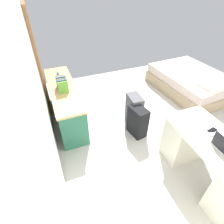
{
  "coord_description": "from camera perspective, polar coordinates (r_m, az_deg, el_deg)",
  "views": [
    {
      "loc": [
        -1.97,
        2.03,
        2.41
      ],
      "look_at": [
        0.17,
        1.17,
        0.6
      ],
      "focal_mm": 28.86,
      "sensor_mm": 36.0,
      "label": 1
    }
  ],
  "objects": [
    {
      "name": "ground_plane",
      "position": [
        3.72,
        17.98,
        -4.6
      ],
      "size": [
        5.43,
        5.43,
        0.0
      ],
      "primitive_type": "plane",
      "color": "beige"
    },
    {
      "name": "wall_back",
      "position": [
        2.29,
        -22.59,
        4.65
      ],
      "size": [
        4.43,
        0.1,
        2.51
      ],
      "primitive_type": "cube",
      "color": "silver",
      "rests_on": "ground_plane"
    },
    {
      "name": "door_wooden",
      "position": [
        3.9,
        -22.21,
        14.45
      ],
      "size": [
        0.88,
        0.05,
        2.04
      ],
      "primitive_type": "cube",
      "color": "#936038",
      "rests_on": "ground_plane"
    },
    {
      "name": "desk",
      "position": [
        2.83,
        28.5,
        -13.7
      ],
      "size": [
        1.46,
        0.71,
        0.75
      ],
      "color": "silver",
      "rests_on": "ground_plane"
    },
    {
      "name": "credenza",
      "position": [
        3.66,
        -14.53,
        2.74
      ],
      "size": [
        1.8,
        0.48,
        0.73
      ],
      "color": "#28664C",
      "rests_on": "ground_plane"
    },
    {
      "name": "bed",
      "position": [
        4.94,
        23.75,
        8.72
      ],
      "size": [
        1.96,
        1.49,
        0.58
      ],
      "color": "tan",
      "rests_on": "ground_plane"
    },
    {
      "name": "suitcase_black",
      "position": [
        3.27,
        8.08,
        -2.95
      ],
      "size": [
        0.39,
        0.27,
        0.57
      ],
      "primitive_type": "cube",
      "rotation": [
        0.0,
        0.0,
        0.16
      ],
      "color": "black",
      "rests_on": "ground_plane"
    },
    {
      "name": "suitcase_spare_grey",
      "position": [
        3.47,
        6.95,
        0.54
      ],
      "size": [
        0.38,
        0.25,
        0.63
      ],
      "primitive_type": "cube",
      "rotation": [
        0.0,
        0.0,
        -0.07
      ],
      "color": "#4C4C51",
      "rests_on": "ground_plane"
    },
    {
      "name": "computer_mouse",
      "position": [
        2.65,
        28.96,
        -6.2
      ],
      "size": [
        0.06,
        0.1,
        0.03
      ],
      "primitive_type": "ellipsoid",
      "rotation": [
        0.0,
        0.0,
        -0.03
      ],
      "color": "white",
      "rests_on": "desk"
    },
    {
      "name": "cell_phone_by_mouse",
      "position": [
        2.73,
        29.17,
        -5.08
      ],
      "size": [
        0.09,
        0.15,
        0.01
      ],
      "primitive_type": "cube",
      "rotation": [
        0.0,
        0.0,
        0.18
      ],
      "color": "black",
      "rests_on": "desk"
    },
    {
      "name": "book_row",
      "position": [
        3.34,
        -15.56,
        8.61
      ],
      "size": [
        0.31,
        0.17,
        0.24
      ],
      "color": "#5CA437",
      "rests_on": "credenza"
    },
    {
      "name": "figurine_small",
      "position": [
        3.87,
        -16.84,
        11.65
      ],
      "size": [
        0.08,
        0.08,
        0.11
      ],
      "primitive_type": "cone",
      "color": "#4C7FBF",
      "rests_on": "credenza"
    }
  ]
}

